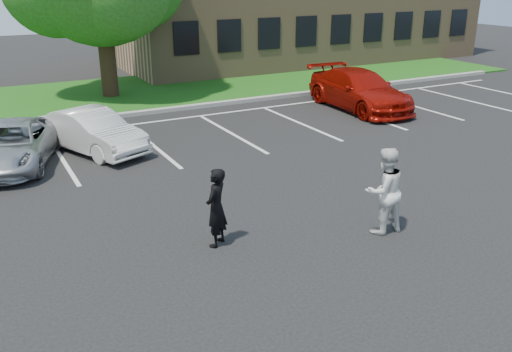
{
  "coord_description": "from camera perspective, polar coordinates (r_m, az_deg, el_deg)",
  "views": [
    {
      "loc": [
        -4.95,
        -8.17,
        5.17
      ],
      "look_at": [
        0.0,
        1.0,
        1.25
      ],
      "focal_mm": 38.0,
      "sensor_mm": 36.0,
      "label": 1
    }
  ],
  "objects": [
    {
      "name": "man_black_suit",
      "position": [
        10.75,
        -4.21,
        -3.34
      ],
      "size": [
        0.7,
        0.69,
        1.63
      ],
      "primitive_type": "imported",
      "rotation": [
        0.0,
        0.0,
        3.86
      ],
      "color": "black",
      "rests_on": "ground"
    },
    {
      "name": "car_white_sedan",
      "position": [
        17.24,
        -16.84,
        4.52
      ],
      "size": [
        2.78,
        4.14,
        1.29
      ],
      "primitive_type": "imported",
      "rotation": [
        0.0,
        0.0,
        0.4
      ],
      "color": "silver",
      "rests_on": "ground"
    },
    {
      "name": "stall_lines",
      "position": [
        18.97,
        -7.73,
        4.65
      ],
      "size": [
        34.0,
        5.36,
        0.01
      ],
      "color": "silver",
      "rests_on": "ground"
    },
    {
      "name": "curb",
      "position": [
        21.38,
        -14.23,
        6.21
      ],
      "size": [
        40.0,
        0.3,
        0.15
      ],
      "primitive_type": "cube",
      "color": "gray",
      "rests_on": "ground"
    },
    {
      "name": "grass_strip",
      "position": [
        25.2,
        -16.59,
        8.03
      ],
      "size": [
        44.0,
        8.0,
        0.08
      ],
      "primitive_type": "cube",
      "color": "#17410C",
      "rests_on": "ground"
    },
    {
      "name": "car_red_compact",
      "position": [
        22.31,
        10.82,
        8.88
      ],
      "size": [
        2.42,
        5.39,
        1.53
      ],
      "primitive_type": "imported",
      "rotation": [
        0.0,
        0.0,
        -0.05
      ],
      "color": "#990F06",
      "rests_on": "ground"
    },
    {
      "name": "man_white_shirt",
      "position": [
        11.54,
        13.33,
        -1.53
      ],
      "size": [
        0.94,
        0.75,
        1.86
      ],
      "primitive_type": "imported",
      "rotation": [
        0.0,
        0.0,
        3.09
      ],
      "color": "silver",
      "rests_on": "ground"
    },
    {
      "name": "car_silver_minivan",
      "position": [
        16.82,
        -24.21,
        3.05
      ],
      "size": [
        3.41,
        4.82,
        1.22
      ],
      "primitive_type": "imported",
      "rotation": [
        0.0,
        0.0,
        -0.35
      ],
      "color": "#A8AAAF",
      "rests_on": "ground"
    },
    {
      "name": "ground_plane",
      "position": [
        10.86,
        2.53,
        -7.83
      ],
      "size": [
        90.0,
        90.0,
        0.0
      ],
      "primitive_type": "plane",
      "color": "black",
      "rests_on": "ground"
    }
  ]
}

